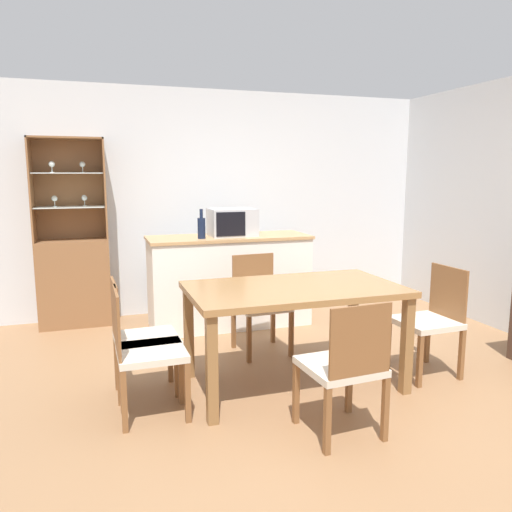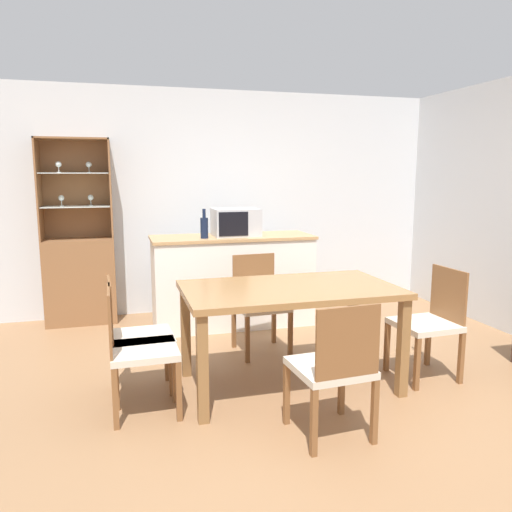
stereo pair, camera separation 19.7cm
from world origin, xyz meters
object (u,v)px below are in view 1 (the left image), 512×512
at_px(wine_bottle, 201,227).
at_px(display_cabinet, 74,270).
at_px(dining_chair_head_near, 344,366).
at_px(dining_table, 294,298).
at_px(dining_chair_side_right_near, 430,320).
at_px(dining_chair_side_left_far, 140,338).
at_px(dining_chair_side_left_near, 144,351).
at_px(microwave, 232,222).
at_px(dining_chair_head_far, 260,303).

bearing_deg(wine_bottle, display_cabinet, 152.51).
bearing_deg(dining_chair_head_near, dining_table, 86.45).
distance_m(dining_chair_side_right_near, dining_chair_side_left_far, 2.26).
xyz_separation_m(dining_chair_side_left_near, microwave, (1.11, 1.80, 0.65)).
xyz_separation_m(dining_chair_head_far, microwave, (-0.01, 0.87, 0.65)).
xyz_separation_m(dining_chair_side_left_near, wine_bottle, (0.75, 1.67, 0.63)).
bearing_deg(dining_table, dining_chair_side_left_far, 173.12).
xyz_separation_m(microwave, wine_bottle, (-0.36, -0.13, -0.03)).
bearing_deg(dining_table, display_cabinet, 126.67).
bearing_deg(microwave, dining_chair_side_left_near, -121.66).
bearing_deg(microwave, dining_chair_side_right_near, -57.57).
bearing_deg(dining_chair_head_near, dining_chair_side_left_near, 146.03).
bearing_deg(dining_chair_head_far, wine_bottle, -66.95).
relative_size(dining_table, dining_chair_head_near, 1.81).
bearing_deg(display_cabinet, microwave, -17.87).
bearing_deg(dining_chair_head_near, display_cabinet, 114.89).
distance_m(display_cabinet, dining_chair_head_near, 3.39).
height_order(display_cabinet, dining_chair_head_near, display_cabinet).
bearing_deg(dining_chair_head_near, microwave, 86.67).
bearing_deg(dining_chair_side_right_near, dining_chair_side_left_near, 87.43).
xyz_separation_m(dining_chair_side_right_near, dining_chair_head_far, (-1.13, 0.93, 0.00)).
xyz_separation_m(dining_table, wine_bottle, (-0.37, 1.53, 0.39)).
height_order(microwave, wine_bottle, wine_bottle).
bearing_deg(dining_chair_head_near, wine_bottle, 95.41).
distance_m(dining_table, dining_chair_head_near, 0.83).
relative_size(dining_chair_head_far, dining_chair_head_near, 1.00).
bearing_deg(dining_chair_side_left_near, dining_chair_head_near, 59.02).
height_order(display_cabinet, dining_chair_side_left_far, display_cabinet).
bearing_deg(wine_bottle, microwave, 20.35).
height_order(dining_chair_head_far, wine_bottle, wine_bottle).
bearing_deg(dining_table, dining_chair_head_far, 90.21).
relative_size(dining_chair_side_left_far, wine_bottle, 2.93).
height_order(display_cabinet, dining_table, display_cabinet).
bearing_deg(dining_chair_side_left_near, dining_chair_side_right_near, 89.29).
bearing_deg(display_cabinet, dining_table, -53.33).
bearing_deg(microwave, display_cabinet, 162.13).
xyz_separation_m(display_cabinet, wine_bottle, (1.25, -0.65, 0.48)).
xyz_separation_m(dining_chair_side_left_far, dining_chair_head_far, (1.12, 0.66, 0.00)).
bearing_deg(dining_chair_side_left_far, display_cabinet, -168.66).
distance_m(dining_table, wine_bottle, 1.62).
distance_m(dining_table, dining_chair_head_far, 0.83).
height_order(dining_chair_side_left_near, wine_bottle, wine_bottle).
bearing_deg(dining_chair_side_left_far, dining_table, 80.78).
xyz_separation_m(dining_table, dining_chair_side_left_near, (-1.12, -0.14, -0.24)).
bearing_deg(display_cabinet, dining_chair_head_near, -61.34).
bearing_deg(dining_chair_head_far, dining_chair_side_left_near, 36.05).
xyz_separation_m(dining_chair_side_left_far, dining_chair_side_left_near, (-0.00, -0.27, 0.00)).
distance_m(display_cabinet, dining_chair_head_far, 2.13).
height_order(dining_chair_side_left_far, dining_chair_head_far, same).
relative_size(dining_chair_side_left_near, dining_chair_head_near, 1.00).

